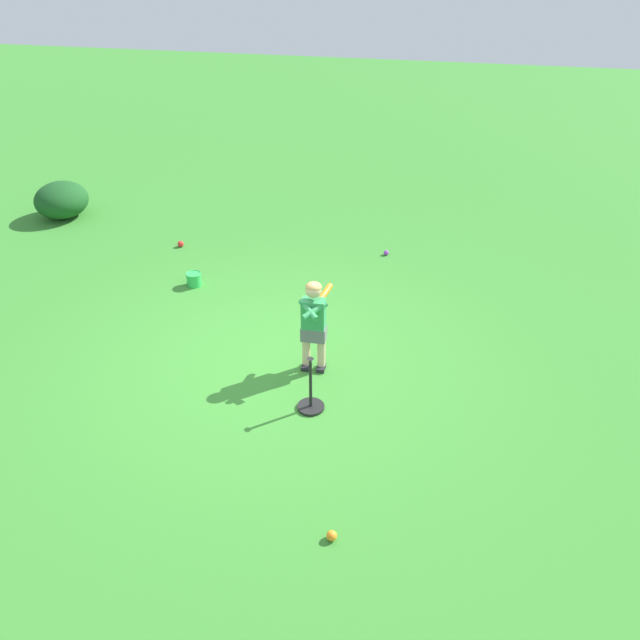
# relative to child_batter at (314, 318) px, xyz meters

# --- Properties ---
(ground_plane) EXTENTS (40.00, 40.00, 0.00)m
(ground_plane) POSITION_rel_child_batter_xyz_m (-0.52, 0.04, -0.65)
(ground_plane) COLOR #38842D
(child_batter) EXTENTS (0.33, 0.62, 1.08)m
(child_batter) POSITION_rel_child_batter_xyz_m (0.00, 0.00, 0.00)
(child_batter) COLOR #232328
(child_batter) RESTS_ON ground
(play_ball_behind_batter) EXTENTS (0.09, 0.09, 0.09)m
(play_ball_behind_batter) POSITION_rel_child_batter_xyz_m (0.69, -2.25, -0.61)
(play_ball_behind_batter) COLOR orange
(play_ball_behind_batter) RESTS_ON ground
(play_ball_far_right) EXTENTS (0.08, 0.08, 0.08)m
(play_ball_far_right) POSITION_rel_child_batter_xyz_m (0.37, 3.06, -0.61)
(play_ball_far_right) COLOR purple
(play_ball_far_right) RESTS_ON ground
(play_ball_center_lawn) EXTENTS (0.10, 0.10, 0.10)m
(play_ball_center_lawn) POSITION_rel_child_batter_xyz_m (-2.77, 2.62, -0.60)
(play_ball_center_lawn) COLOR red
(play_ball_center_lawn) RESTS_ON ground
(batting_tee) EXTENTS (0.28, 0.28, 0.62)m
(batting_tee) POSITION_rel_child_batter_xyz_m (0.13, -0.69, -0.55)
(batting_tee) COLOR black
(batting_tee) RESTS_ON ground
(toy_bucket) EXTENTS (0.22, 0.22, 0.19)m
(toy_bucket) POSITION_rel_child_batter_xyz_m (-2.07, 1.50, -0.55)
(toy_bucket) COLOR green
(toy_bucket) RESTS_ON ground
(shrub_left_background) EXTENTS (0.86, 0.93, 0.60)m
(shrub_left_background) POSITION_rel_child_batter_xyz_m (-5.21, 3.29, -0.35)
(shrub_left_background) COLOR #194C1E
(shrub_left_background) RESTS_ON ground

